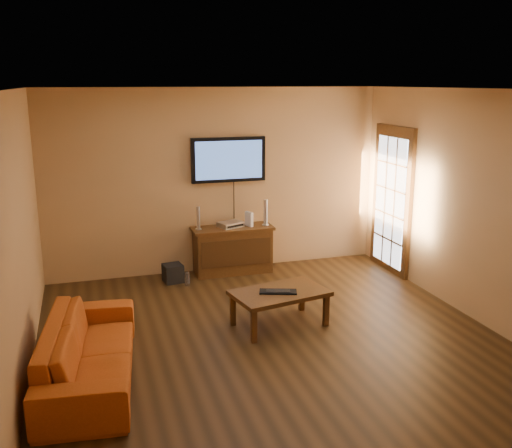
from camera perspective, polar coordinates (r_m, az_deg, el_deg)
name	(u,v)px	position (r m, az deg, el deg)	size (l,w,h in m)	color
ground_plane	(270,336)	(6.52, 1.37, -11.14)	(5.00, 5.00, 0.00)	black
room_walls	(253,179)	(6.58, -0.27, 4.56)	(5.00, 5.00, 5.00)	tan
french_door	(392,202)	(8.65, 13.40, 2.18)	(0.07, 1.02, 2.22)	#3F240E
media_console	(233,250)	(8.47, -2.35, -2.58)	(1.19, 0.46, 0.69)	#3F240E
television	(228,160)	(8.37, -2.77, 6.44)	(1.11, 0.08, 0.65)	black
coffee_table	(280,295)	(6.65, 2.37, -7.15)	(1.18, 0.84, 0.42)	#3F240E
sofa	(88,341)	(5.71, -16.41, -11.20)	(2.01, 0.59, 0.79)	#AB4713
speaker_left	(198,219)	(8.25, -5.79, 0.50)	(0.09, 0.09, 0.34)	silver
speaker_right	(266,213)	(8.44, 0.97, 1.06)	(0.11, 0.11, 0.39)	silver
av_receiver	(230,224)	(8.39, -2.57, -0.04)	(0.34, 0.24, 0.08)	silver
game_console	(249,219)	(8.41, -0.70, 0.50)	(0.04, 0.16, 0.21)	white
subwoofer	(173,273)	(8.21, -8.30, -4.89)	(0.26, 0.26, 0.26)	black
bottle	(187,279)	(8.05, -6.89, -5.49)	(0.07, 0.07, 0.20)	white
keyboard	(278,292)	(6.58, 2.23, -6.76)	(0.45, 0.29, 0.03)	black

